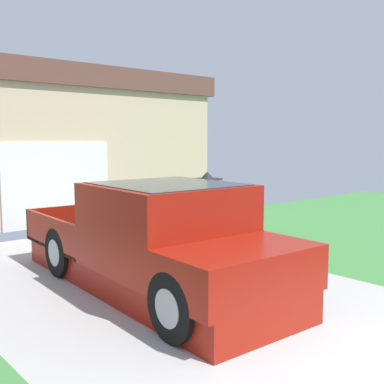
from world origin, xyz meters
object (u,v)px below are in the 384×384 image
(person_with_hat, at_px, (207,215))
(house_with_garage, at_px, (20,143))
(handbag, at_px, (215,264))
(pickup_truck, at_px, (162,244))

(person_with_hat, distance_m, house_with_garage, 8.58)
(handbag, bearing_deg, pickup_truck, -170.10)
(person_with_hat, xyz_separation_m, handbag, (-0.03, -0.23, -0.81))
(pickup_truck, height_order, person_with_hat, person_with_hat)
(pickup_truck, relative_size, person_with_hat, 3.11)
(person_with_hat, xyz_separation_m, house_with_garage, (0.06, 8.50, 1.17))
(house_with_garage, bearing_deg, person_with_hat, -90.43)
(handbag, relative_size, house_with_garage, 0.04)
(handbag, height_order, house_with_garage, house_with_garage)
(pickup_truck, distance_m, house_with_garage, 9.17)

